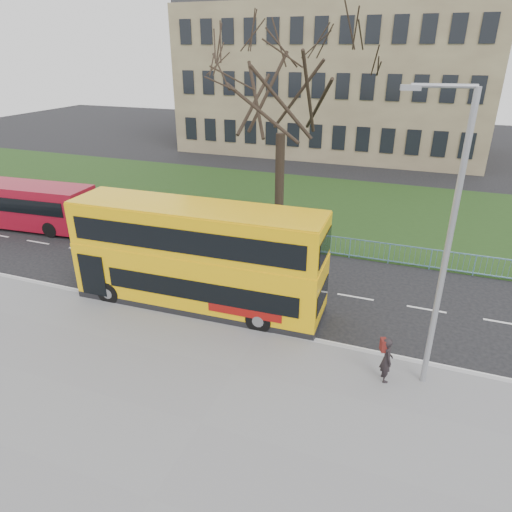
{
  "coord_description": "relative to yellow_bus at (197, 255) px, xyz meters",
  "views": [
    {
      "loc": [
        5.03,
        -15.61,
        10.08
      ],
      "look_at": [
        -1.16,
        1.0,
        1.99
      ],
      "focal_mm": 32.0,
      "sensor_mm": 36.0,
      "label": 1
    }
  ],
  "objects": [
    {
      "name": "ground",
      "position": [
        3.18,
        0.51,
        -2.36
      ],
      "size": [
        120.0,
        120.0,
        0.0
      ],
      "primitive_type": "plane",
      "color": "black",
      "rests_on": "ground"
    },
    {
      "name": "pavement",
      "position": [
        3.18,
        -6.24,
        -2.3
      ],
      "size": [
        80.0,
        10.5,
        0.12
      ],
      "primitive_type": "cube",
      "color": "slate",
      "rests_on": "ground"
    },
    {
      "name": "kerb",
      "position": [
        3.18,
        -1.04,
        -2.29
      ],
      "size": [
        80.0,
        0.2,
        0.14
      ],
      "primitive_type": "cube",
      "color": "#9C9C9F",
      "rests_on": "ground"
    },
    {
      "name": "grass_verge",
      "position": [
        3.18,
        14.81,
        -2.32
      ],
      "size": [
        80.0,
        15.4,
        0.08
      ],
      "primitive_type": "cube",
      "color": "#203C15",
      "rests_on": "ground"
    },
    {
      "name": "guard_railing",
      "position": [
        3.18,
        7.11,
        -1.81
      ],
      "size": [
        40.0,
        0.12,
        1.1
      ],
      "primitive_type": null,
      "color": "#6CA2C1",
      "rests_on": "ground"
    },
    {
      "name": "bare_tree",
      "position": [
        0.18,
        10.51,
        4.31
      ],
      "size": [
        9.23,
        9.23,
        13.18
      ],
      "primitive_type": null,
      "color": "black",
      "rests_on": "grass_verge"
    },
    {
      "name": "civic_building",
      "position": [
        -1.82,
        35.51,
        4.64
      ],
      "size": [
        30.0,
        15.0,
        14.0
      ],
      "primitive_type": "cube",
      "color": "#78664C",
      "rests_on": "ground"
    },
    {
      "name": "yellow_bus",
      "position": [
        0.0,
        0.0,
        0.0
      ],
      "size": [
        10.57,
        2.81,
        4.4
      ],
      "rotation": [
        0.0,
        0.0,
        0.03
      ],
      "color": "yellow",
      "rests_on": "ground"
    },
    {
      "name": "red_bus",
      "position": [
        -14.99,
        4.73,
        -0.92
      ],
      "size": [
        10.4,
        3.05,
        2.7
      ],
      "rotation": [
        0.0,
        0.0,
        0.07
      ],
      "color": "maroon",
      "rests_on": "ground"
    },
    {
      "name": "pedestrian",
      "position": [
        7.98,
        -2.38,
        -1.44
      ],
      "size": [
        0.56,
        0.68,
        1.59
      ],
      "primitive_type": "imported",
      "rotation": [
        0.0,
        0.0,
        1.93
      ],
      "color": "black",
      "rests_on": "pavement"
    },
    {
      "name": "street_lamp",
      "position": [
        9.06,
        -1.99,
        2.78
      ],
      "size": [
        1.94,
        0.43,
        9.16
      ],
      "rotation": [
        0.0,
        0.0,
        0.13
      ],
      "color": "#93959B",
      "rests_on": "pavement"
    }
  ]
}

